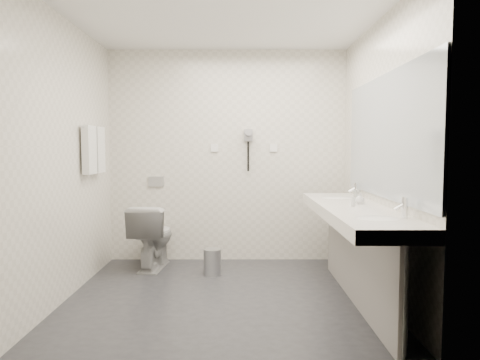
{
  "coord_description": "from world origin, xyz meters",
  "views": [
    {
      "loc": [
        0.14,
        -3.94,
        1.35
      ],
      "look_at": [
        0.15,
        0.15,
        1.05
      ],
      "focal_mm": 32.91,
      "sensor_mm": 36.0,
      "label": 1
    }
  ],
  "objects": [
    {
      "name": "floor",
      "position": [
        0.0,
        0.0,
        0.0
      ],
      "size": [
        2.8,
        2.8,
        0.0
      ],
      "primitive_type": "plane",
      "color": "#28282D",
      "rests_on": "ground"
    },
    {
      "name": "ceiling",
      "position": [
        0.0,
        0.0,
        2.5
      ],
      "size": [
        2.8,
        2.8,
        0.0
      ],
      "primitive_type": "plane",
      "rotation": [
        3.14,
        0.0,
        0.0
      ],
      "color": "white",
      "rests_on": "wall_back"
    },
    {
      "name": "wall_back",
      "position": [
        0.0,
        1.3,
        1.25
      ],
      "size": [
        2.8,
        0.0,
        2.8
      ],
      "primitive_type": "plane",
      "rotation": [
        1.57,
        0.0,
        0.0
      ],
      "color": "silver",
      "rests_on": "floor"
    },
    {
      "name": "wall_front",
      "position": [
        0.0,
        -1.3,
        1.25
      ],
      "size": [
        2.8,
        0.0,
        2.8
      ],
      "primitive_type": "plane",
      "rotation": [
        -1.57,
        0.0,
        0.0
      ],
      "color": "silver",
      "rests_on": "floor"
    },
    {
      "name": "wall_left",
      "position": [
        -1.4,
        0.0,
        1.25
      ],
      "size": [
        0.0,
        2.6,
        2.6
      ],
      "primitive_type": "plane",
      "rotation": [
        1.57,
        0.0,
        1.57
      ],
      "color": "silver",
      "rests_on": "floor"
    },
    {
      "name": "wall_right",
      "position": [
        1.4,
        0.0,
        1.25
      ],
      "size": [
        0.0,
        2.6,
        2.6
      ],
      "primitive_type": "plane",
      "rotation": [
        1.57,
        0.0,
        -1.57
      ],
      "color": "silver",
      "rests_on": "floor"
    },
    {
      "name": "vanity_counter",
      "position": [
        1.12,
        -0.2,
        0.8
      ],
      "size": [
        0.55,
        2.2,
        0.1
      ],
      "primitive_type": "cube",
      "color": "white",
      "rests_on": "floor"
    },
    {
      "name": "vanity_panel",
      "position": [
        1.15,
        -0.2,
        0.38
      ],
      "size": [
        0.03,
        2.15,
        0.75
      ],
      "primitive_type": "cube",
      "color": "gray",
      "rests_on": "floor"
    },
    {
      "name": "vanity_post_near",
      "position": [
        1.18,
        -1.24,
        0.38
      ],
      "size": [
        0.06,
        0.06,
        0.75
      ],
      "primitive_type": "cylinder",
      "color": "silver",
      "rests_on": "floor"
    },
    {
      "name": "vanity_post_far",
      "position": [
        1.18,
        0.84,
        0.38
      ],
      "size": [
        0.06,
        0.06,
        0.75
      ],
      "primitive_type": "cylinder",
      "color": "silver",
      "rests_on": "floor"
    },
    {
      "name": "mirror",
      "position": [
        1.39,
        -0.2,
        1.45
      ],
      "size": [
        0.02,
        2.2,
        1.05
      ],
      "primitive_type": "cube",
      "color": "#B2BCC6",
      "rests_on": "wall_right"
    },
    {
      "name": "basin_near",
      "position": [
        1.12,
        -0.85,
        0.83
      ],
      "size": [
        0.4,
        0.31,
        0.05
      ],
      "primitive_type": "ellipsoid",
      "color": "white",
      "rests_on": "vanity_counter"
    },
    {
      "name": "basin_far",
      "position": [
        1.12,
        0.45,
        0.83
      ],
      "size": [
        0.4,
        0.31,
        0.05
      ],
      "primitive_type": "ellipsoid",
      "color": "white",
      "rests_on": "vanity_counter"
    },
    {
      "name": "faucet_near",
      "position": [
        1.32,
        -0.85,
        0.92
      ],
      "size": [
        0.04,
        0.04,
        0.15
      ],
      "primitive_type": "cylinder",
      "color": "silver",
      "rests_on": "vanity_counter"
    },
    {
      "name": "faucet_far",
      "position": [
        1.32,
        0.45,
        0.92
      ],
      "size": [
        0.04,
        0.04,
        0.15
      ],
      "primitive_type": "cylinder",
      "color": "silver",
      "rests_on": "vanity_counter"
    },
    {
      "name": "soap_bottle_a",
      "position": [
        1.23,
        -0.07,
        0.9
      ],
      "size": [
        0.04,
        0.04,
        0.09
      ],
      "primitive_type": "imported",
      "rotation": [
        0.0,
        0.0,
        -0.02
      ],
      "color": "white",
      "rests_on": "vanity_counter"
    },
    {
      "name": "soap_bottle_b",
      "position": [
        1.22,
        -0.06,
        0.9
      ],
      "size": [
        0.11,
        0.11,
        0.1
      ],
      "primitive_type": "imported",
      "rotation": [
        0.0,
        0.0,
        -0.69
      ],
      "color": "white",
      "rests_on": "vanity_counter"
    },
    {
      "name": "soap_bottle_c",
      "position": [
        1.12,
        -0.2,
        0.9
      ],
      "size": [
        0.04,
        0.04,
        0.1
      ],
      "primitive_type": "imported",
      "rotation": [
        0.0,
        0.0,
        -0.1
      ],
      "color": "white",
      "rests_on": "vanity_counter"
    },
    {
      "name": "glass_left",
      "position": [
        1.23,
        0.08,
        0.91
      ],
      "size": [
        0.07,
        0.07,
        0.12
      ],
      "primitive_type": "cylinder",
      "rotation": [
        0.0,
        0.0,
        -0.13
      ],
      "color": "silver",
      "rests_on": "vanity_counter"
    },
    {
      "name": "toilet",
      "position": [
        -0.83,
        0.93,
        0.36
      ],
      "size": [
        0.47,
        0.75,
        0.72
      ],
      "primitive_type": "imported",
      "rotation": [
        0.0,
        0.0,
        3.04
      ],
      "color": "white",
      "rests_on": "floor"
    },
    {
      "name": "flush_plate",
      "position": [
        -0.85,
        1.29,
        0.95
      ],
      "size": [
        0.18,
        0.02,
        0.12
      ],
      "primitive_type": "cube",
      "color": "#B2B5BA",
      "rests_on": "wall_back"
    },
    {
      "name": "pedal_bin",
      "position": [
        -0.14,
        0.66,
        0.13
      ],
      "size": [
        0.21,
        0.21,
        0.26
      ],
      "primitive_type": "cylinder",
      "rotation": [
        0.0,
        0.0,
        0.1
      ],
      "color": "#B2B5BA",
      "rests_on": "floor"
    },
    {
      "name": "bin_lid",
      "position": [
        -0.14,
        0.66,
        0.27
      ],
      "size": [
        0.19,
        0.19,
        0.02
      ],
      "primitive_type": "cylinder",
      "color": "#B2B5BA",
      "rests_on": "pedal_bin"
    },
    {
      "name": "towel_rail",
      "position": [
        -1.35,
        0.55,
        1.55
      ],
      "size": [
        0.02,
        0.62,
        0.02
      ],
      "primitive_type": "cylinder",
      "rotation": [
        1.57,
        0.0,
        0.0
      ],
      "color": "silver",
      "rests_on": "wall_left"
    },
    {
      "name": "towel_near",
      "position": [
        -1.34,
        0.41,
        1.33
      ],
      "size": [
        0.07,
        0.24,
        0.48
      ],
      "primitive_type": "cube",
      "color": "white",
      "rests_on": "towel_rail"
    },
    {
      "name": "towel_far",
      "position": [
        -1.34,
        0.69,
        1.33
      ],
      "size": [
        0.07,
        0.24,
        0.48
      ],
      "primitive_type": "cube",
      "color": "white",
      "rests_on": "towel_rail"
    },
    {
      "name": "dryer_cradle",
      "position": [
        0.25,
        1.27,
        1.5
      ],
      "size": [
        0.1,
        0.04,
        0.14
      ],
      "primitive_type": "cube",
      "color": "gray",
      "rests_on": "wall_back"
    },
    {
      "name": "dryer_barrel",
      "position": [
        0.25,
        1.2,
        1.53
      ],
      "size": [
        0.08,
        0.14,
        0.08
      ],
      "primitive_type": "cylinder",
      "rotation": [
        1.57,
        0.0,
        0.0
      ],
      "color": "gray",
      "rests_on": "dryer_cradle"
    },
    {
      "name": "dryer_cord",
      "position": [
        0.25,
        1.26,
        1.25
      ],
      "size": [
        0.02,
        0.02,
        0.35
      ],
      "primitive_type": "cylinder",
      "color": "black",
      "rests_on": "dryer_cradle"
    },
    {
      "name": "switch_plate_a",
      "position": [
        -0.15,
        1.29,
        1.35
      ],
      "size": [
        0.09,
        0.02,
        0.09
      ],
      "primitive_type": "cube",
      "color": "white",
      "rests_on": "wall_back"
    },
    {
      "name": "switch_plate_b",
      "position": [
        0.55,
        1.29,
        1.35
      ],
      "size": [
        0.09,
        0.02,
        0.09
      ],
      "primitive_type": "cube",
      "color": "white",
      "rests_on": "wall_back"
    }
  ]
}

